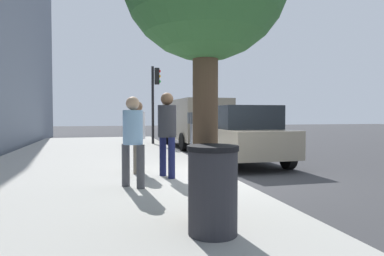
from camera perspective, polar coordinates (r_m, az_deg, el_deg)
name	(u,v)px	position (r m, az deg, el deg)	size (l,w,h in m)	color
ground_plane	(225,180)	(8.14, 5.37, -8.48)	(80.00, 80.00, 0.00)	#38383A
sidewalk_slab	(89,183)	(7.69, -16.49, -8.62)	(28.00, 6.00, 0.15)	#A8A59E
parking_meter	(192,130)	(7.97, -0.08, -0.25)	(0.36, 0.12, 1.41)	gray
pedestrian_at_meter	(167,127)	(7.55, -4.11, 0.18)	(0.53, 0.40, 1.83)	#191E4C
pedestrian_bystander	(133,135)	(6.56, -9.66, -1.08)	(0.42, 0.40, 1.69)	#47474C
parking_officer	(137,131)	(8.21, -8.93, -0.54)	(0.51, 0.36, 1.67)	#726656
parked_sedan_near	(240,135)	(10.80, 7.84, -1.06)	(4.42, 2.00, 1.77)	gray
parked_van_far	(194,120)	(16.28, 0.33, 1.32)	(5.26, 2.26, 2.18)	gray
traffic_signal	(155,92)	(16.42, -6.09, 5.92)	(0.24, 0.44, 3.60)	black
trash_bin	(213,190)	(4.01, 3.42, -10.05)	(0.59, 0.59, 1.01)	#2D2D33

